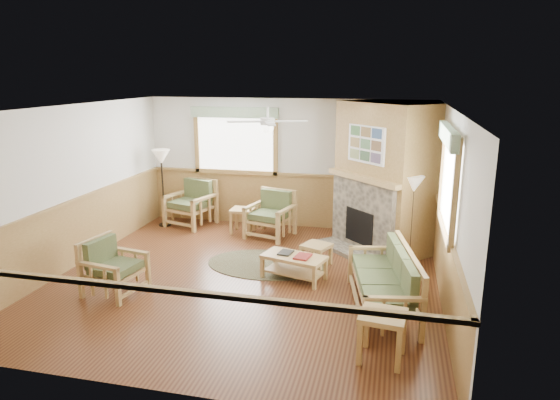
% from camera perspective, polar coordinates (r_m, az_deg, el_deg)
% --- Properties ---
extents(floor, '(6.00, 6.00, 0.01)m').
position_cam_1_polar(floor, '(8.11, -3.93, -8.98)').
color(floor, '#542C17').
rests_on(floor, ground).
extents(ceiling, '(6.00, 6.00, 0.01)m').
position_cam_1_polar(ceiling, '(7.47, -4.29, 10.47)').
color(ceiling, white).
rests_on(ceiling, floor).
extents(wall_back, '(6.00, 0.02, 2.70)m').
position_cam_1_polar(wall_back, '(10.52, 0.74, 4.19)').
color(wall_back, silver).
rests_on(wall_back, floor).
extents(wall_front, '(6.00, 0.02, 2.70)m').
position_cam_1_polar(wall_front, '(5.02, -14.34, -7.68)').
color(wall_front, silver).
rests_on(wall_front, floor).
extents(wall_left, '(0.02, 6.00, 2.70)m').
position_cam_1_polar(wall_left, '(9.02, -22.64, 1.38)').
color(wall_left, silver).
rests_on(wall_left, floor).
extents(wall_right, '(0.02, 6.00, 2.70)m').
position_cam_1_polar(wall_right, '(7.38, 18.74, -0.93)').
color(wall_right, silver).
rests_on(wall_right, floor).
extents(wainscot, '(6.00, 6.00, 1.10)m').
position_cam_1_polar(wainscot, '(7.91, -4.00, -5.28)').
color(wainscot, olive).
rests_on(wainscot, floor).
extents(fireplace, '(3.11, 3.11, 2.70)m').
position_cam_1_polar(fireplace, '(9.34, 11.83, 2.61)').
color(fireplace, olive).
rests_on(fireplace, floor).
extents(window_back, '(1.90, 0.16, 1.50)m').
position_cam_1_polar(window_back, '(10.63, -5.19, 10.65)').
color(window_back, white).
rests_on(window_back, wall_back).
extents(window_right, '(0.16, 1.90, 1.50)m').
position_cam_1_polar(window_right, '(6.98, 19.33, 8.05)').
color(window_right, white).
rests_on(window_right, wall_right).
extents(ceiling_fan, '(1.59, 1.59, 0.36)m').
position_cam_1_polar(ceiling_fan, '(7.68, -1.43, 10.30)').
color(ceiling_fan, white).
rests_on(ceiling_fan, ceiling).
extents(sofa, '(1.97, 1.10, 0.85)m').
position_cam_1_polar(sofa, '(7.10, 11.62, -8.94)').
color(sofa, tan).
rests_on(sofa, floor).
extents(armchair_back_left, '(1.07, 1.07, 0.97)m').
position_cam_1_polar(armchair_back_left, '(10.88, -10.19, -0.36)').
color(armchair_back_left, tan).
rests_on(armchair_back_left, floor).
extents(armchair_back_right, '(0.99, 0.99, 0.91)m').
position_cam_1_polar(armchair_back_right, '(9.96, -1.14, -1.67)').
color(armchair_back_right, tan).
rests_on(armchair_back_right, floor).
extents(armchair_left, '(0.85, 0.85, 0.83)m').
position_cam_1_polar(armchair_left, '(7.83, -18.41, -7.26)').
color(armchair_left, tan).
rests_on(armchair_left, floor).
extents(coffee_table, '(1.09, 0.74, 0.40)m').
position_cam_1_polar(coffee_table, '(8.00, 1.59, -7.70)').
color(coffee_table, tan).
rests_on(coffee_table, floor).
extents(end_table_chairs, '(0.46, 0.44, 0.51)m').
position_cam_1_polar(end_table_chairs, '(10.28, -4.29, -2.37)').
color(end_table_chairs, tan).
rests_on(end_table_chairs, floor).
extents(end_table_sofa, '(0.56, 0.55, 0.57)m').
position_cam_1_polar(end_table_sofa, '(6.00, 11.58, -15.02)').
color(end_table_sofa, tan).
rests_on(end_table_sofa, floor).
extents(footstool, '(0.56, 0.56, 0.38)m').
position_cam_1_polar(footstool, '(8.58, 4.17, -6.26)').
color(footstool, tan).
rests_on(footstool, floor).
extents(braided_rug, '(2.44, 2.44, 0.01)m').
position_cam_1_polar(braided_rug, '(8.65, -1.62, -7.33)').
color(braided_rug, '#4C482F').
rests_on(braided_rug, floor).
extents(floor_lamp_left, '(0.48, 0.48, 1.66)m').
position_cam_1_polar(floor_lamp_left, '(10.88, -13.24, 1.35)').
color(floor_lamp_left, black).
rests_on(floor_lamp_left, floor).
extents(floor_lamp_right, '(0.36, 0.36, 1.54)m').
position_cam_1_polar(floor_lamp_right, '(8.75, 14.77, -2.25)').
color(floor_lamp_right, black).
rests_on(floor_lamp_right, floor).
extents(book_red, '(0.27, 0.33, 0.03)m').
position_cam_1_polar(book_red, '(7.85, 2.61, -6.37)').
color(book_red, maroon).
rests_on(book_red, coffee_table).
extents(book_dark, '(0.24, 0.30, 0.03)m').
position_cam_1_polar(book_dark, '(8.01, 0.65, -5.95)').
color(book_dark, black).
rests_on(book_dark, coffee_table).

